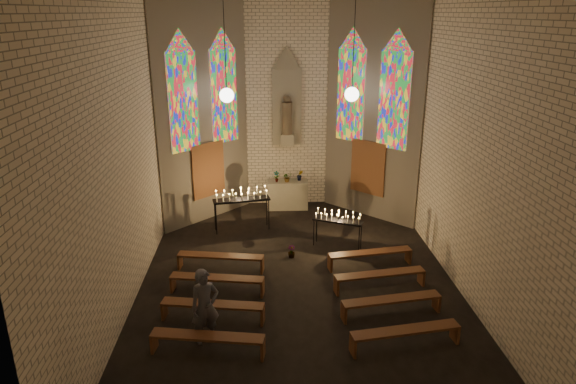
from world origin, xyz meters
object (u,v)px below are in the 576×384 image
at_px(altar, 287,195).
at_px(visitor, 205,307).
at_px(votive_stand_right, 338,218).
at_px(aisle_flower_pot, 291,252).
at_px(votive_stand_left, 241,197).

bearing_deg(altar, visitor, -105.23).
xyz_separation_m(votive_stand_right, visitor, (-3.39, -4.42, -0.08)).
relative_size(votive_stand_right, visitor, 0.88).
distance_m(aisle_flower_pot, visitor, 4.34).
bearing_deg(visitor, votive_stand_left, 60.75).
xyz_separation_m(aisle_flower_pot, votive_stand_left, (-1.45, 2.04, 0.94)).
bearing_deg(votive_stand_right, altar, 135.06).
distance_m(altar, visitor, 7.97).
height_order(aisle_flower_pot, visitor, visitor).
xyz_separation_m(aisle_flower_pot, visitor, (-2.01, -3.80, 0.65)).
relative_size(aisle_flower_pot, votive_stand_left, 0.20).
relative_size(aisle_flower_pot, votive_stand_right, 0.25).
bearing_deg(votive_stand_left, visitor, -106.18).
bearing_deg(aisle_flower_pot, votive_stand_right, 24.00).
xyz_separation_m(altar, votive_stand_right, (1.30, -3.27, 0.42)).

